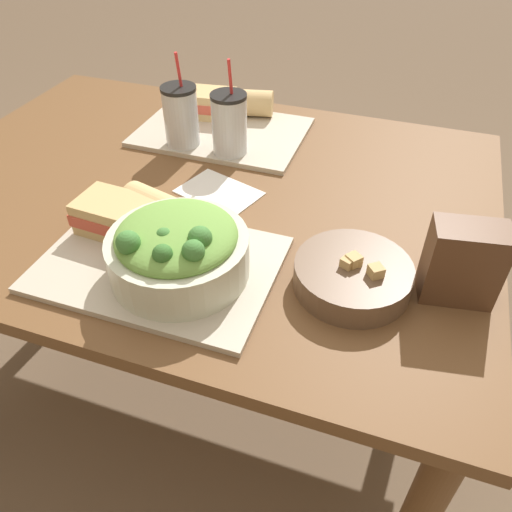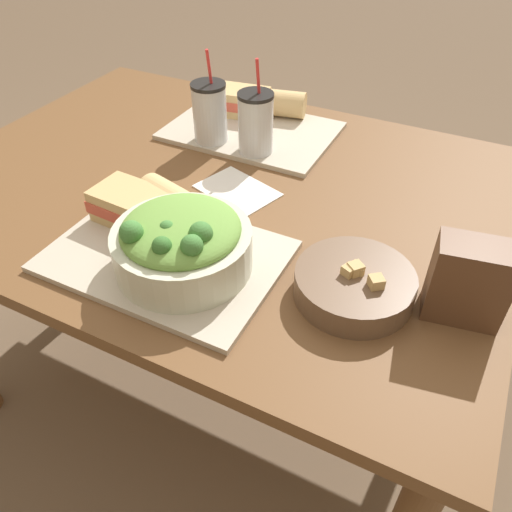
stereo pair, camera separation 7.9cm
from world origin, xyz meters
name	(u,v)px [view 1 (the left image)]	position (x,y,z in m)	size (l,w,h in m)	color
ground_plane	(214,378)	(0.00, 0.00, 0.00)	(12.00, 12.00, 0.00)	brown
dining_table	(199,219)	(0.00, 0.00, 0.61)	(1.26, 0.93, 0.70)	brown
tray_near	(160,264)	(0.05, -0.26, 0.71)	(0.41, 0.29, 0.01)	#BCB29E
tray_far	(222,132)	(-0.04, 0.24, 0.71)	(0.41, 0.29, 0.01)	#BCB29E
salad_bowl	(178,249)	(0.10, -0.28, 0.77)	(0.24, 0.24, 0.12)	beige
soup_bowl	(353,275)	(0.38, -0.20, 0.73)	(0.20, 0.20, 0.07)	brown
sandwich_near	(116,216)	(-0.07, -0.20, 0.75)	(0.15, 0.11, 0.06)	tan
baguette_near	(156,208)	(-0.01, -0.16, 0.75)	(0.14, 0.10, 0.07)	tan
sandwich_far	(209,103)	(-0.10, 0.31, 0.75)	(0.15, 0.11, 0.06)	tan
baguette_far	(249,103)	(0.00, 0.35, 0.75)	(0.13, 0.09, 0.07)	tan
drink_cup_dark	(181,118)	(-0.10, 0.15, 0.78)	(0.08, 0.08, 0.22)	silver
drink_cup_red	(229,126)	(0.02, 0.15, 0.78)	(0.08, 0.08, 0.22)	silver
chip_bag	(463,263)	(0.54, -0.16, 0.77)	(0.12, 0.09, 0.14)	brown
napkin_folded	(219,192)	(0.06, -0.01, 0.70)	(0.19, 0.16, 0.00)	white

